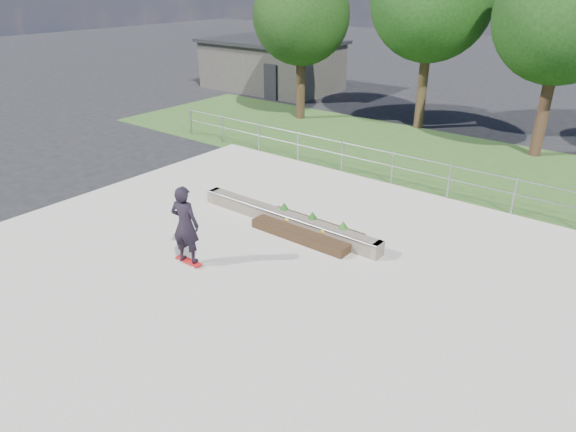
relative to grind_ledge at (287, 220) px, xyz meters
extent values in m
plane|color=black|center=(0.78, -2.69, -0.26)|extent=(120.00, 120.00, 0.00)
cube|color=#2B4A1D|center=(0.78, 8.31, -0.25)|extent=(30.00, 8.00, 0.02)
cube|color=#A7A194|center=(0.78, -2.69, -0.23)|extent=(15.00, 15.00, 0.06)
cylinder|color=gray|center=(-9.22, 4.81, 0.34)|extent=(0.06, 0.06, 1.20)
cylinder|color=gray|center=(-7.22, 4.81, 0.34)|extent=(0.06, 0.06, 1.20)
cylinder|color=gray|center=(-5.22, 4.81, 0.34)|extent=(0.06, 0.06, 1.20)
cylinder|color=#999CA2|center=(-3.22, 4.81, 0.34)|extent=(0.06, 0.06, 1.20)
cylinder|color=gray|center=(-1.22, 4.81, 0.34)|extent=(0.06, 0.06, 1.20)
cylinder|color=gray|center=(0.78, 4.81, 0.34)|extent=(0.06, 0.06, 1.20)
cylinder|color=gray|center=(2.78, 4.81, 0.34)|extent=(0.06, 0.06, 1.20)
cylinder|color=gray|center=(4.78, 4.81, 0.34)|extent=(0.06, 0.06, 1.20)
cylinder|color=#92949A|center=(0.78, 4.81, 0.89)|extent=(20.00, 0.04, 0.04)
cylinder|color=gray|center=(0.78, 4.81, 0.44)|extent=(20.00, 0.04, 0.04)
cube|color=#32302C|center=(-13.22, 15.31, 1.14)|extent=(8.00, 5.00, 2.80)
cube|color=black|center=(-13.22, 15.31, 2.64)|extent=(8.40, 5.40, 0.20)
cube|color=black|center=(-11.22, 12.76, 0.74)|extent=(0.90, 0.10, 2.00)
cylinder|color=black|center=(-7.22, 10.31, 1.20)|extent=(0.44, 0.44, 2.93)
sphere|color=black|center=(-7.22, 10.31, 4.61)|extent=(4.55, 4.55, 4.55)
cylinder|color=#302113|center=(-1.72, 12.31, 1.42)|extent=(0.44, 0.44, 3.38)
sphere|color=black|center=(-1.72, 12.31, 5.36)|extent=(5.25, 5.25, 5.25)
cylinder|color=#321E14|center=(3.78, 11.31, 1.31)|extent=(0.44, 0.44, 3.15)
sphere|color=black|center=(3.78, 11.31, 4.99)|extent=(4.90, 4.90, 4.90)
cube|color=brown|center=(0.00, 0.00, 0.00)|extent=(6.00, 0.40, 0.40)
cylinder|color=gray|center=(0.00, -0.20, 0.20)|extent=(6.00, 0.06, 0.06)
cube|color=brown|center=(-2.90, 0.00, 0.00)|extent=(0.15, 0.42, 0.40)
cube|color=#6A5D4E|center=(2.90, 0.00, 0.00)|extent=(0.15, 0.42, 0.40)
cube|color=black|center=(0.77, -0.07, -0.08)|extent=(3.00, 1.20, 0.25)
sphere|color=yellow|center=(-0.43, 0.03, 0.13)|extent=(0.14, 0.14, 0.14)
sphere|color=yellow|center=(0.17, -0.17, 0.13)|extent=(0.14, 0.14, 0.14)
sphere|color=yellow|center=(0.77, 0.03, 0.13)|extent=(0.14, 0.14, 0.14)
sphere|color=yellow|center=(1.37, -0.17, 0.13)|extent=(0.14, 0.14, 0.14)
sphere|color=yellow|center=(1.97, 0.03, 0.13)|extent=(0.14, 0.14, 0.14)
cone|color=#154413|center=(-0.23, 0.18, 0.23)|extent=(0.44, 0.44, 0.36)
cone|color=#163F12|center=(0.77, 0.18, 0.23)|extent=(0.44, 0.44, 0.36)
cone|color=#1D4A15|center=(1.77, 0.18, 0.23)|extent=(0.44, 0.44, 0.36)
cylinder|color=white|center=(-0.88, -3.24, -0.18)|extent=(0.05, 0.03, 0.05)
cylinder|color=white|center=(-0.88, -3.06, -0.18)|extent=(0.05, 0.03, 0.05)
cylinder|color=silver|center=(-0.36, -3.24, -0.18)|extent=(0.05, 0.03, 0.05)
cylinder|color=white|center=(-0.36, -3.06, -0.18)|extent=(0.05, 0.03, 0.05)
cylinder|color=#A1A0A6|center=(-0.88, -3.15, -0.15)|extent=(0.02, 0.18, 0.02)
cylinder|color=#99999E|center=(-0.36, -3.15, -0.15)|extent=(0.02, 0.18, 0.02)
cube|color=#B31616|center=(-0.62, -3.15, -0.13)|extent=(0.80, 0.21, 0.02)
imported|color=black|center=(-0.62, -3.15, 0.87)|extent=(0.82, 0.65, 1.98)
camera|label=1|loc=(8.11, -10.32, 6.25)|focal=32.00mm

